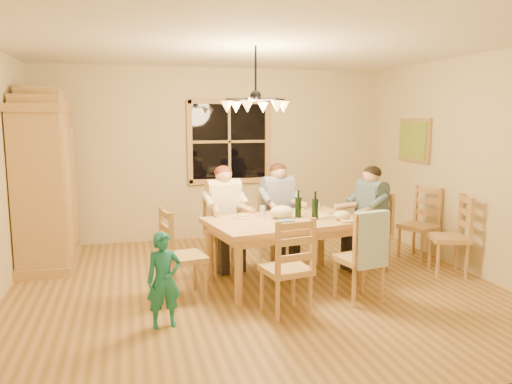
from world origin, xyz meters
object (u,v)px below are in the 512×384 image
object	(u,v)px
chair_far_right	(278,239)
chair_near_left	(286,284)
chandelier	(256,104)
chair_far_left	(224,245)
armoire	(46,185)
wine_bottle_a	(298,204)
dining_table	(285,228)
adult_plaid_man	(278,200)
chair_spare_back	(418,237)
child	(164,280)
adult_woman	(224,204)
adult_slate_man	(370,205)
chair_near_right	(358,272)
wine_bottle_b	(315,205)
chair_end_left	(185,271)
chair_end_right	(369,246)
chair_spare_front	(448,250)

from	to	relation	value
chair_far_right	chair_near_left	xyz separation A→B (m)	(-0.46, -1.78, 0.00)
chandelier	chair_far_left	xyz separation A→B (m)	(-0.21, 0.82, -1.77)
armoire	chair_near_left	distance (m)	3.55
wine_bottle_a	dining_table	bearing A→B (deg)	-158.56
adult_plaid_man	chair_spare_back	xyz separation A→B (m)	(1.89, -0.40, -0.54)
dining_table	child	bearing A→B (deg)	-147.97
adult_woman	chair_spare_back	world-z (taller)	adult_woman
adult_plaid_man	adult_slate_man	distance (m)	1.21
chair_far_right	chair_near_left	bearing A→B (deg)	64.80
chair_near_right	wine_bottle_b	xyz separation A→B (m)	(-0.25, 0.66, 0.62)
chair_near_left	armoire	bearing A→B (deg)	125.92
adult_slate_man	child	distance (m)	2.93
adult_woman	chair_spare_back	bearing A→B (deg)	163.83
chair_end_left	wine_bottle_a	bearing A→B (deg)	91.48
adult_slate_man	wine_bottle_a	world-z (taller)	adult_slate_man
chair_near_right	chair_end_left	xyz separation A→B (m)	(-1.79, 0.51, 0.00)
chandelier	chair_near_left	xyz separation A→B (m)	(0.10, -0.81, -1.77)
chair_far_left	chair_near_left	bearing A→B (deg)	90.00
child	chandelier	bearing A→B (deg)	29.32
chair_near_left	wine_bottle_a	xyz separation A→B (m)	(0.46, 0.97, 0.62)
chair_near_left	chair_end_left	world-z (taller)	same
wine_bottle_a	child	xyz separation A→B (m)	(-1.65, -0.99, -0.47)
chair_spare_back	wine_bottle_b	bearing A→B (deg)	84.71
chair_near_right	adult_woman	distance (m)	1.96
wine_bottle_a	chair_spare_back	distance (m)	2.03
chair_near_right	wine_bottle_a	distance (m)	1.10
armoire	adult_plaid_man	xyz separation A→B (m)	(2.98, -0.61, -0.22)
chair_near_left	chair_end_right	distance (m)	1.86
chandelier	chair_spare_front	xyz separation A→B (m)	(2.45, -0.10, -1.77)
chair_far_left	chair_spare_front	size ratio (longest dim) A/B	1.00
wine_bottle_b	chair_spare_back	size ratio (longest dim) A/B	0.33
chair_end_right	adult_slate_man	bearing A→B (deg)	-100.65
chair_far_right	chair_end_left	distance (m)	1.77
chair_end_left	child	bearing A→B (deg)	-31.76
chair_near_left	chair_end_right	bearing A→B (deg)	26.57
chair_end_right	wine_bottle_b	world-z (taller)	wine_bottle_b
chair_far_right	wine_bottle_b	bearing A→B (deg)	88.58
chair_near_left	wine_bottle_b	size ratio (longest dim) A/B	3.00
chair_near_left	wine_bottle_a	size ratio (longest dim) A/B	3.00
chair_spare_back	chair_spare_front	bearing A→B (deg)	156.98
chair_near_left	chair_spare_back	distance (m)	2.72
chandelier	chair_near_left	distance (m)	1.96
chair_near_right	chair_near_left	bearing A→B (deg)	180.00
chair_near_left	chair_end_left	bearing A→B (deg)	133.26
adult_woman	adult_slate_man	size ratio (longest dim) A/B	1.00
dining_table	wine_bottle_a	size ratio (longest dim) A/B	5.85
wine_bottle_a	adult_slate_man	bearing A→B (deg)	8.62
chair_far_right	wine_bottle_b	distance (m)	1.15
adult_plaid_man	child	size ratio (longest dim) A/B	0.97
adult_plaid_man	chair_far_left	bearing A→B (deg)	0.00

